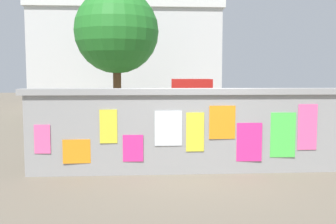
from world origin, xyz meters
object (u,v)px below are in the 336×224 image
(motorcycle, at_px, (207,140))
(bicycle_near, at_px, (82,146))
(bicycle_far, at_px, (242,122))
(tree_roadside, at_px, (117,32))
(person_walking, at_px, (272,112))
(auto_rickshaw_truck, at_px, (159,110))

(motorcycle, distance_m, bicycle_near, 2.87)
(bicycle_far, height_order, tree_roadside, tree_roadside)
(bicycle_far, bearing_deg, bicycle_near, -138.72)
(bicycle_near, distance_m, person_walking, 5.02)
(tree_roadside, bearing_deg, motorcycle, -73.78)
(bicycle_near, height_order, person_walking, person_walking)
(motorcycle, xyz_separation_m, bicycle_near, (-2.86, -0.08, -0.10))
(bicycle_near, relative_size, tree_roadside, 0.29)
(bicycle_near, bearing_deg, auto_rickshaw_truck, 59.95)
(auto_rickshaw_truck, height_order, tree_roadside, tree_roadside)
(motorcycle, distance_m, bicycle_far, 4.52)
(person_walking, bearing_deg, tree_roadside, 120.17)
(motorcycle, distance_m, person_walking, 2.35)
(person_walking, relative_size, tree_roadside, 0.28)
(bicycle_near, bearing_deg, person_walking, 15.19)
(bicycle_far, bearing_deg, motorcycle, -114.88)
(person_walking, bearing_deg, auto_rickshaw_truck, 146.28)
(motorcycle, bearing_deg, person_walking, 32.21)
(bicycle_far, distance_m, person_walking, 2.95)
(auto_rickshaw_truck, bearing_deg, person_walking, -33.72)
(bicycle_near, xyz_separation_m, tree_roadside, (0.21, 9.21, 3.58))
(bicycle_far, bearing_deg, person_walking, -89.24)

